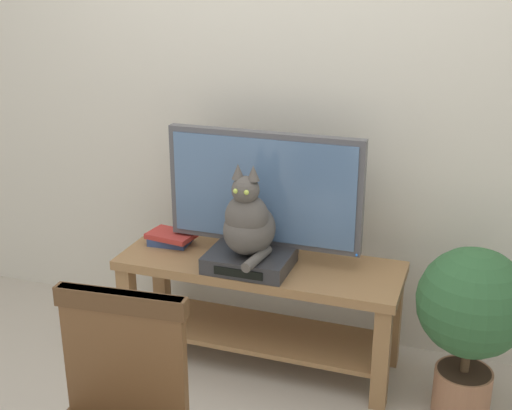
{
  "coord_description": "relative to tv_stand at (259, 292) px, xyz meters",
  "views": [
    {
      "loc": [
        0.9,
        -2.03,
        1.82
      ],
      "look_at": [
        -0.01,
        0.6,
        0.82
      ],
      "focal_mm": 46.83,
      "sensor_mm": 36.0,
      "label": 1
    }
  ],
  "objects": [
    {
      "name": "book_stack",
      "position": [
        -0.48,
        0.05,
        0.19
      ],
      "size": [
        0.24,
        0.18,
        0.06
      ],
      "color": "#33477A",
      "rests_on": "tv_stand"
    },
    {
      "name": "tv",
      "position": [
        0.0,
        0.06,
        0.48
      ],
      "size": [
        0.92,
        0.2,
        0.6
      ],
      "color": "#4C4C51",
      "rests_on": "tv_stand"
    },
    {
      "name": "tv_stand",
      "position": [
        0.0,
        0.0,
        0.0
      ],
      "size": [
        1.32,
        0.45,
        0.53
      ],
      "color": "olive",
      "rests_on": "ground"
    },
    {
      "name": "cat",
      "position": [
        -0.02,
        -0.09,
        0.39
      ],
      "size": [
        0.23,
        0.35,
        0.43
      ],
      "color": "#514C47",
      "rests_on": "media_box"
    },
    {
      "name": "back_wall",
      "position": [
        0.01,
        0.41,
        1.03
      ],
      "size": [
        7.0,
        0.12,
        2.8
      ],
      "primitive_type": "cube",
      "color": "beige",
      "rests_on": "ground"
    },
    {
      "name": "potted_plant",
      "position": [
        0.95,
        -0.11,
        0.11
      ],
      "size": [
        0.46,
        0.46,
        0.76
      ],
      "color": "#9E6B4C",
      "rests_on": "ground"
    },
    {
      "name": "media_box",
      "position": [
        -0.02,
        -0.08,
        0.2
      ],
      "size": [
        0.38,
        0.3,
        0.07
      ],
      "color": "#2D2D30",
      "rests_on": "tv_stand"
    }
  ]
}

